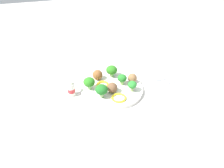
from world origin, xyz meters
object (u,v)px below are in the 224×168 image
broccoli_floret_far_rim (122,78)px  yogurt_bottle (71,89)px  pepper_ring_back_right (119,98)px  knife (163,83)px  pepper_ring_far_rim (103,84)px  fork (160,79)px  broccoli_floret_front_left (89,82)px  broccoli_floret_center (112,70)px  meatball_near_rim (132,78)px  meatball_front_right (112,88)px  napkin (160,82)px  broccoli_floret_mid_right (102,90)px  plate (112,89)px  broccoli_floret_near_rim (132,85)px  meatball_back_left (98,75)px

broccoli_floret_far_rim → yogurt_bottle: (-0.23, 0.02, -0.02)m
pepper_ring_back_right → knife: size_ratio=0.44×
pepper_ring_far_rim → fork: (0.29, -0.03, -0.01)m
broccoli_floret_front_left → broccoli_floret_center: 0.14m
meatball_near_rim → meatball_front_right: bearing=-159.0°
meatball_front_right → fork: size_ratio=0.38×
broccoli_floret_far_rim → napkin: bearing=-7.8°
broccoli_floret_mid_right → yogurt_bottle: bearing=146.5°
pepper_ring_far_rim → plate: bearing=-43.4°
pepper_ring_back_right → broccoli_floret_near_rim: bearing=24.0°
meatball_near_rim → napkin: (0.14, -0.03, -0.03)m
meatball_near_rim → pepper_ring_far_rim: (-0.14, 0.02, -0.02)m
pepper_ring_far_rim → napkin: bearing=-9.9°
napkin → knife: (0.01, -0.02, 0.00)m
pepper_ring_far_rim → meatball_front_right: bearing=-69.2°
meatball_front_right → meatball_back_left: meatball_back_left is taller
meatball_near_rim → broccoli_floret_mid_right: bearing=-159.7°
meatball_front_right → knife: size_ratio=0.32×
broccoli_floret_center → meatball_back_left: broccoli_floret_center is taller
broccoli_floret_near_rim → broccoli_floret_front_left: size_ratio=0.86×
pepper_ring_back_right → knife: bearing=11.6°
broccoli_floret_front_left → meatball_front_right: broccoli_floret_front_left is taller
broccoli_floret_mid_right → napkin: 0.31m
broccoli_floret_near_rim → knife: 0.18m
meatball_front_right → broccoli_floret_front_left: bearing=146.9°
broccoli_floret_far_rim → pepper_ring_far_rim: (-0.09, 0.02, -0.03)m
broccoli_floret_front_left → yogurt_bottle: (-0.08, 0.00, -0.02)m
broccoli_floret_center → yogurt_bottle: bearing=-162.8°
pepper_ring_far_rim → knife: pepper_ring_far_rim is taller
broccoli_floret_front_left → broccoli_floret_center: same height
broccoli_floret_front_left → pepper_ring_far_rim: (0.06, 0.01, -0.03)m
meatball_front_right → yogurt_bottle: yogurt_bottle is taller
napkin → fork: size_ratio=1.40×
plate → broccoli_floret_near_rim: 0.10m
broccoli_floret_front_left → meatball_front_right: bearing=-33.1°
broccoli_floret_mid_right → yogurt_bottle: size_ratio=0.84×
broccoli_floret_center → meatball_front_right: (-0.04, -0.12, -0.01)m
meatball_back_left → broccoli_floret_front_left: bearing=-131.0°
meatball_near_rim → pepper_ring_far_rim: size_ratio=0.75×
broccoli_floret_center → pepper_ring_back_right: bearing=-99.4°
meatball_front_right → meatball_back_left: (-0.03, 0.12, 0.00)m
broccoli_floret_near_rim → meatball_front_right: size_ratio=1.07×
pepper_ring_far_rim → yogurt_bottle: bearing=-177.8°
broccoli_floret_near_rim → knife: (0.17, 0.02, -0.04)m
broccoli_floret_near_rim → fork: (0.18, 0.05, -0.04)m
broccoli_floret_mid_right → broccoli_floret_near_rim: (0.14, -0.00, -0.01)m
meatball_near_rim → meatball_front_right: 0.12m
plate → fork: 0.25m
broccoli_floret_mid_right → broccoli_floret_near_rim: broccoli_floret_mid_right is taller
broccoli_floret_front_left → broccoli_floret_mid_right: bearing=-65.7°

